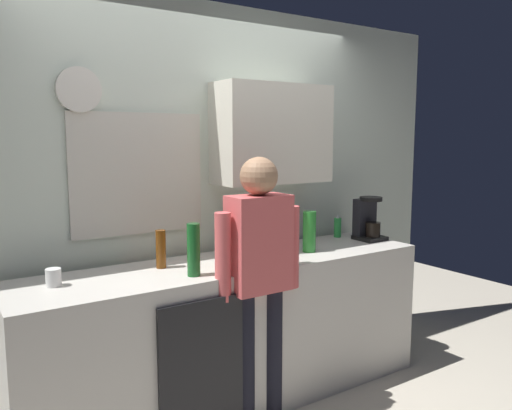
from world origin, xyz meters
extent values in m
cube|color=beige|center=(0.00, 0.30, 0.47)|extent=(2.70, 0.64, 0.93)
cube|color=black|center=(-0.37, -0.03, 0.42)|extent=(0.56, 0.02, 0.84)
cube|color=silver|center=(0.00, 0.73, 1.30)|extent=(4.30, 0.10, 2.60)
cube|color=beige|center=(-0.46, 0.67, 1.48)|extent=(0.86, 0.02, 0.76)
cube|color=#8CA5C6|center=(-0.46, 0.67, 1.48)|extent=(0.80, 0.02, 0.70)
cube|color=silver|center=(0.46, 0.52, 1.73)|extent=(0.84, 0.32, 0.68)
cylinder|color=silver|center=(-0.81, 0.66, 1.98)|extent=(0.26, 0.03, 0.26)
cube|color=black|center=(1.22, 0.30, 0.95)|extent=(0.20, 0.20, 0.03)
cube|color=black|center=(1.22, 0.36, 1.10)|extent=(0.18, 0.08, 0.28)
cylinder|color=black|center=(1.22, 0.27, 1.02)|extent=(0.11, 0.11, 0.11)
cylinder|color=black|center=(1.22, 0.30, 1.25)|extent=(0.17, 0.17, 0.03)
cylinder|color=olive|center=(-0.10, 0.15, 1.06)|extent=(0.06, 0.06, 0.25)
cylinder|color=brown|center=(-0.44, 0.40, 1.05)|extent=(0.06, 0.06, 0.23)
cylinder|color=black|center=(0.11, 0.43, 1.02)|extent=(0.06, 0.06, 0.18)
cylinder|color=#2D8C33|center=(0.58, 0.25, 1.07)|extent=(0.09, 0.09, 0.28)
cylinder|color=#195923|center=(-0.35, 0.13, 1.08)|extent=(0.07, 0.07, 0.30)
cylinder|color=white|center=(-1.06, 0.35, 0.98)|extent=(0.08, 0.08, 0.09)
cylinder|color=#3351B2|center=(0.59, 0.50, 0.98)|extent=(0.08, 0.08, 0.10)
cylinder|color=#9E5638|center=(-0.02, 0.26, 0.98)|extent=(0.10, 0.10, 0.09)
sphere|color=#2D7233|center=(-0.02, 0.26, 1.09)|extent=(0.15, 0.15, 0.15)
cylinder|color=green|center=(1.09, 0.52, 1.01)|extent=(0.06, 0.06, 0.15)
cone|color=white|center=(1.09, 0.52, 1.10)|extent=(0.02, 0.02, 0.03)
cylinder|color=silver|center=(0.02, 0.06, 1.02)|extent=(0.14, 0.14, 0.17)
cylinder|color=black|center=(-0.10, 0.00, 0.41)|extent=(0.12, 0.12, 0.82)
cylinder|color=black|center=(0.10, 0.00, 0.41)|extent=(0.12, 0.12, 0.82)
cube|color=#D85959|center=(0.00, 0.00, 1.10)|extent=(0.36, 0.20, 0.56)
sphere|color=#A57A59|center=(0.00, 0.00, 1.49)|extent=(0.22, 0.22, 0.22)
cylinder|color=#D85959|center=(-0.24, 0.00, 1.05)|extent=(0.09, 0.09, 0.50)
cylinder|color=#D85959|center=(0.24, 0.00, 1.05)|extent=(0.09, 0.09, 0.50)
camera|label=1|loc=(-1.61, -2.40, 1.71)|focal=35.68mm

